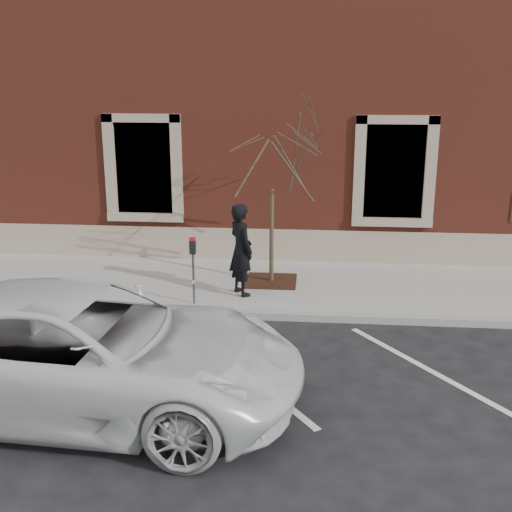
# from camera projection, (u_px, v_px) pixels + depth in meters

# --- Properties ---
(ground) EXTENTS (120.00, 120.00, 0.00)m
(ground) POSITION_uv_depth(u_px,v_px,m) (253.00, 318.00, 12.61)
(ground) COLOR #28282B
(ground) RESTS_ON ground
(sidewalk_near) EXTENTS (40.00, 3.50, 0.15)m
(sidewalk_near) POSITION_uv_depth(u_px,v_px,m) (261.00, 286.00, 14.27)
(sidewalk_near) COLOR #A9A89F
(sidewalk_near) RESTS_ON ground
(curb_near) EXTENTS (40.00, 0.12, 0.15)m
(curb_near) POSITION_uv_depth(u_px,v_px,m) (253.00, 315.00, 12.55)
(curb_near) COLOR #9E9E99
(curb_near) RESTS_ON ground
(parking_stripes) EXTENTS (28.00, 4.40, 0.01)m
(parking_stripes) POSITION_uv_depth(u_px,v_px,m) (241.00, 368.00, 10.51)
(parking_stripes) COLOR silver
(parking_stripes) RESTS_ON ground
(building_civic) EXTENTS (40.00, 8.62, 8.00)m
(building_civic) POSITION_uv_depth(u_px,v_px,m) (278.00, 95.00, 18.90)
(building_civic) COLOR maroon
(building_civic) RESTS_ON ground
(man) EXTENTS (0.78, 0.84, 1.94)m
(man) POSITION_uv_depth(u_px,v_px,m) (241.00, 250.00, 13.27)
(man) COLOR black
(man) RESTS_ON sidewalk_near
(parking_meter) EXTENTS (0.13, 0.10, 1.38)m
(parking_meter) POSITION_uv_depth(u_px,v_px,m) (193.00, 258.00, 12.71)
(parking_meter) COLOR #595B60
(parking_meter) RESTS_ON sidewalk_near
(tree_grate) EXTENTS (1.12, 1.12, 0.03)m
(tree_grate) POSITION_uv_depth(u_px,v_px,m) (271.00, 281.00, 14.32)
(tree_grate) COLOR #361911
(tree_grate) RESTS_ON sidewalk_near
(sapling) EXTENTS (2.28, 2.28, 3.81)m
(sapling) POSITION_uv_depth(u_px,v_px,m) (272.00, 162.00, 13.58)
(sapling) COLOR #463C2B
(sapling) RESTS_ON sidewalk_near
(white_truck) EXTENTS (6.48, 3.27, 1.76)m
(white_truck) POSITION_uv_depth(u_px,v_px,m) (81.00, 351.00, 9.06)
(white_truck) COLOR silver
(white_truck) RESTS_ON ground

